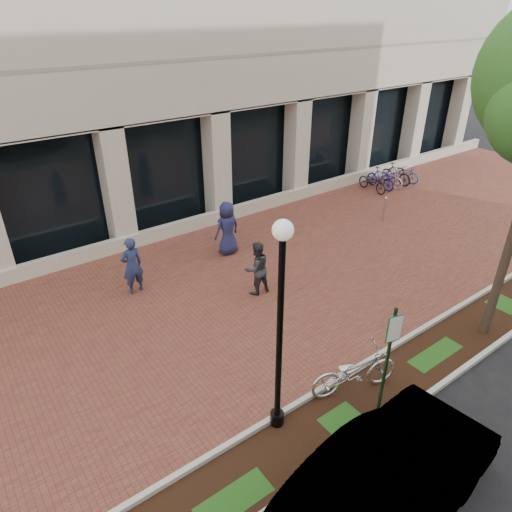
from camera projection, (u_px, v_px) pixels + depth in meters
ground at (249, 286)px, 13.99m from camera, size 120.00×120.00×0.00m
brick_plaza at (249, 286)px, 13.99m from camera, size 40.00×9.00×0.01m
planting_strip at (384, 387)px, 10.28m from camera, size 40.00×1.50×0.01m
curb_plaza_side at (360, 367)px, 10.78m from camera, size 40.00×0.12×0.12m
curb_street_side at (412, 406)px, 9.73m from camera, size 40.00×0.12×0.12m
parking_sign at (390, 349)px, 8.92m from camera, size 0.34×0.07×2.64m
lamppost at (280, 322)px, 8.15m from camera, size 0.36×0.36×4.60m
locked_bicycle at (355, 371)px, 9.96m from camera, size 2.19×1.31×1.09m
pedestrian_left at (132, 266)px, 13.28m from camera, size 0.69×0.48×1.79m
pedestrian_mid at (257, 268)px, 13.27m from camera, size 0.84×0.66×1.66m
pedestrian_right at (227, 228)px, 15.40m from camera, size 0.95×0.64×1.87m
bollard at (384, 209)px, 17.90m from camera, size 0.12×0.12×1.03m
bike_rack_cluster at (388, 177)px, 21.44m from camera, size 2.95×1.74×0.98m
sedan_near_curb at (385, 490)px, 7.23m from camera, size 5.17×2.33×1.65m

